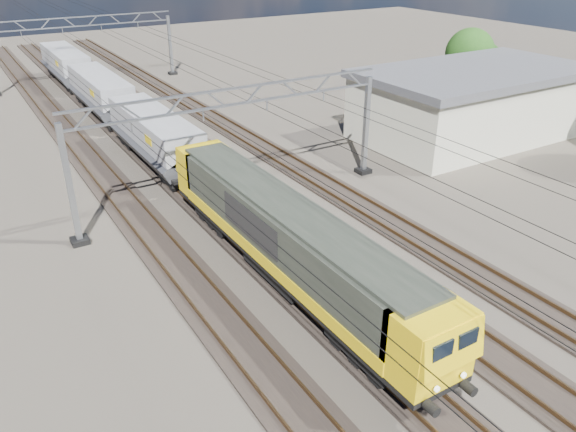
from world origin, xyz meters
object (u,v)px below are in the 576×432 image
catenary_gantry_far (85,48)px  hopper_wagon_lead (155,134)px  locomotive (286,237)px  hopper_wagon_third (66,63)px  catenary_gantry_mid (237,142)px  hopper_wagon_mid (101,91)px  industrial_shed (473,102)px  tree_far (473,55)px

catenary_gantry_far → hopper_wagon_lead: catenary_gantry_far is taller
locomotive → hopper_wagon_third: (-0.00, 46.10, -0.09)m
catenary_gantry_mid → hopper_wagon_mid: bearing=94.9°
catenary_gantry_far → industrial_shed: bearing=-57.1°
catenary_gantry_mid → hopper_wagon_mid: 23.31m
catenary_gantry_far → industrial_shed: catenary_gantry_far is taller
catenary_gantry_far → catenary_gantry_mid: bearing=-90.0°
catenary_gantry_far → hopper_wagon_mid: 13.09m
hopper_wagon_mid → tree_far: 35.04m
hopper_wagon_mid → tree_far: tree_far is taller
catenary_gantry_far → hopper_wagon_third: (-2.00, 1.37, -1.67)m
locomotive → hopper_wagon_mid: size_ratio=1.62×
catenary_gantry_far → locomotive: 44.80m
hopper_wagon_lead → hopper_wagon_third: size_ratio=1.00×
locomotive → catenary_gantry_far: bearing=87.4°
catenary_gantry_far → tree_far: 40.08m
tree_far → hopper_wagon_lead: bearing=-178.5°
catenary_gantry_far → hopper_wagon_lead: size_ratio=1.53×
catenary_gantry_mid → catenary_gantry_far: (0.00, 36.00, 0.00)m
catenary_gantry_mid → industrial_shed: bearing=5.2°
catenary_gantry_mid → industrial_shed: catenary_gantry_mid is taller
hopper_wagon_third → catenary_gantry_far: bearing=-34.4°
catenary_gantry_far → tree_far: bearing=-40.8°
hopper_wagon_lead → industrial_shed: (24.00, -6.97, 0.49)m
hopper_wagon_lead → catenary_gantry_mid: bearing=-77.4°
catenary_gantry_far → hopper_wagon_lead: bearing=-94.2°
catenary_gantry_far → locomotive: size_ratio=0.94×
catenary_gantry_mid → tree_far: 31.86m
industrial_shed → tree_far: bearing=43.1°
catenary_gantry_mid → locomotive: (-2.00, -8.73, -1.58)m
catenary_gantry_far → hopper_wagon_lead: (-2.00, -27.03, -1.67)m
catenary_gantry_mid → catenary_gantry_far: bearing=90.0°
hopper_wagon_mid → industrial_shed: industrial_shed is taller
catenary_gantry_far → industrial_shed: size_ratio=1.07×
hopper_wagon_lead → industrial_shed: industrial_shed is taller
hopper_wagon_mid → industrial_shed: size_ratio=0.70×
locomotive → hopper_wagon_third: 46.10m
catenary_gantry_far → locomotive: catenary_gantry_far is taller
hopper_wagon_third → industrial_shed: 42.75m
hopper_wagon_mid → hopper_wagon_third: size_ratio=1.00×
hopper_wagon_mid → hopper_wagon_third: (0.00, 14.20, 0.00)m
locomotive → tree_far: 37.30m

